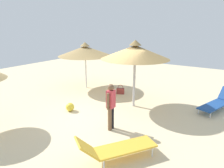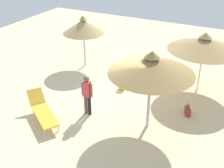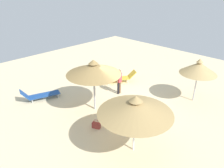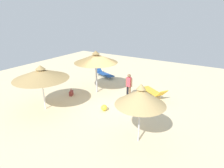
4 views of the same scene
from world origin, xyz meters
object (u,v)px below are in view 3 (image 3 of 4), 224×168
Objects in this scene: parasol_umbrella_edge at (94,69)px; handbag at (96,125)px; parasol_umbrella_far_left at (199,68)px; person_standing_near_right at (119,80)px; lounge_chair_near_left at (39,95)px; beach_ball at (145,106)px; lounge_chair_center at (121,77)px; parasol_umbrella_back at (135,107)px.

handbag is at bearing -39.57° from parasol_umbrella_edge.
person_standing_near_right is (-3.71, -2.41, -1.15)m from parasol_umbrella_far_left.
parasol_umbrella_far_left is 9.20m from lounge_chair_near_left.
parasol_umbrella_far_left reaches higher than lounge_chair_near_left.
lounge_chair_near_left is 6.52× the size of beach_ball.
person_standing_near_right is 3.30× the size of handbag.
lounge_chair_center is at bearing -166.85° from parasol_umbrella_far_left.
parasol_umbrella_back is at bearing -88.51° from parasol_umbrella_far_left.
parasol_umbrella_edge is at bearing -125.93° from parasol_umbrella_far_left.
parasol_umbrella_edge reaches higher than handbag.
beach_ball is at bearing 118.76° from parasol_umbrella_back.
person_standing_near_right is (-3.86, 3.26, -1.18)m from parasol_umbrella_back.
lounge_chair_center is 5.97× the size of beach_ball.
lounge_chair_near_left is at bearing -108.86° from lounge_chair_center.
parasol_umbrella_edge is at bearing 140.43° from handbag.
parasol_umbrella_edge is 1.79× the size of person_standing_near_right.
person_standing_near_right is at bearing -52.02° from lounge_chair_center.
parasol_umbrella_edge is at bearing -81.98° from person_standing_near_right.
parasol_umbrella_back is (0.15, -5.67, 0.03)m from parasol_umbrella_far_left.
lounge_chair_center is at bearing 71.14° from lounge_chair_near_left.
parasol_umbrella_far_left is at bearing 91.49° from parasol_umbrella_back.
lounge_chair_center is 0.92× the size of lounge_chair_near_left.
parasol_umbrella_back is 2.92m from handbag.
lounge_chair_near_left is 4.81m from person_standing_near_right.
person_standing_near_right reaches higher than lounge_chair_near_left.
parasol_umbrella_back is at bearing 2.71° from handbag.
lounge_chair_center reaches higher than beach_ball.
parasol_umbrella_edge reaches higher than person_standing_near_right.
parasol_umbrella_back reaches higher than person_standing_near_right.
parasol_umbrella_far_left reaches higher than beach_ball.
lounge_chair_near_left is (-3.11, -1.60, -2.04)m from parasol_umbrella_edge.
parasol_umbrella_back reaches higher than lounge_chair_center.
parasol_umbrella_back reaches higher than handbag.
person_standing_near_right is 4.60× the size of beach_ball.
lounge_chair_center is (-4.88, 4.57, -1.71)m from parasol_umbrella_back.
parasol_umbrella_back reaches higher than beach_ball.
handbag is (2.67, -4.67, -0.20)m from lounge_chair_center.
parasol_umbrella_edge is 3.69m from parasol_umbrella_back.
lounge_chair_near_left is at bearing -174.79° from parasol_umbrella_back.
parasol_umbrella_edge is 2.80m from handbag.
handbag is at bearing 6.45° from lounge_chair_near_left.
beach_ball is at bearing 78.80° from handbag.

